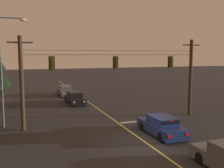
{
  "coord_description": "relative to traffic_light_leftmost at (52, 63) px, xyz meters",
  "views": [
    {
      "loc": [
        -7.43,
        -14.85,
        5.7
      ],
      "look_at": [
        0.0,
        5.95,
        3.14
      ],
      "focal_mm": 40.38,
      "sensor_mm": 36.0,
      "label": 1
    }
  ],
  "objects": [
    {
      "name": "traffic_light_leftmost",
      "position": [
        0.0,
        0.0,
        0.0
      ],
      "size": [
        0.48,
        0.41,
        1.22
      ],
      "color": "black"
    },
    {
      "name": "traffic_light_left_inner",
      "position": [
        5.26,
        0.0,
        0.0
      ],
      "size": [
        0.48,
        0.41,
        1.22
      ],
      "color": "black"
    },
    {
      "name": "car_waiting_near_lane",
      "position": [
        7.05,
        -4.46,
        -4.4
      ],
      "size": [
        1.8,
        4.33,
        1.39
      ],
      "color": "navy",
      "rests_on": "ground"
    },
    {
      "name": "stop_bar_paint",
      "position": [
        7.16,
        -0.58,
        -5.05
      ],
      "size": [
        3.4,
        0.36,
        0.01
      ],
      "primitive_type": "cube",
      "color": "silver",
      "rests_on": "ground"
    },
    {
      "name": "car_oncoming_lead",
      "position": [
        3.53,
        9.11,
        -4.4
      ],
      "size": [
        1.8,
        4.42,
        1.39
      ],
      "color": "black",
      "rests_on": "ground"
    },
    {
      "name": "traffic_light_centre",
      "position": [
        10.59,
        0.0,
        0.0
      ],
      "size": [
        0.48,
        0.41,
        1.22
      ],
      "color": "black"
    },
    {
      "name": "street_lamp_corner",
      "position": [
        -3.43,
        1.37,
        0.08
      ],
      "size": [
        2.11,
        0.3,
        8.63
      ],
      "color": "#4C4F54",
      "rests_on": "ground"
    },
    {
      "name": "lane_centre_stripe",
      "position": [
        5.26,
        6.02,
        -5.05
      ],
      "size": [
        0.14,
        60.0,
        0.01
      ],
      "primitive_type": "cube",
      "color": "#D1C64C",
      "rests_on": "ground"
    },
    {
      "name": "ground_plane",
      "position": [
        5.26,
        -4.93,
        -5.05
      ],
      "size": [
        180.0,
        180.0,
        0.0
      ],
      "primitive_type": "plane",
      "color": "#28282B"
    },
    {
      "name": "car_oncoming_trailing",
      "position": [
        3.43,
        15.55,
        -4.4
      ],
      "size": [
        1.8,
        4.42,
        1.39
      ],
      "color": "#4C4C51",
      "rests_on": "ground"
    },
    {
      "name": "signal_span_assembly",
      "position": [
        5.26,
        0.02,
        -1.35
      ],
      "size": [
        16.82,
        0.32,
        7.11
      ],
      "color": "#38281C",
      "rests_on": "ground"
    }
  ]
}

